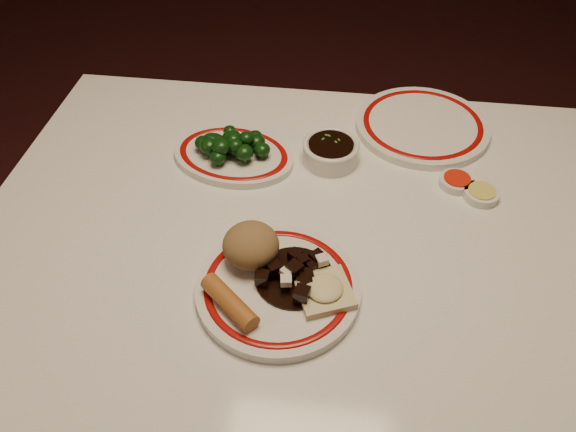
% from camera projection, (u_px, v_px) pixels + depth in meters
% --- Properties ---
extents(ground, '(7.00, 7.00, 0.00)m').
position_uv_depth(ground, '(306.00, 425.00, 1.50)').
color(ground, black).
rests_on(ground, ground).
extents(dining_table, '(1.20, 0.90, 0.75)m').
position_uv_depth(dining_table, '(313.00, 267.00, 1.04)').
color(dining_table, white).
rests_on(dining_table, ground).
extents(main_plate, '(0.29, 0.29, 0.02)m').
position_uv_depth(main_plate, '(278.00, 288.00, 0.87)').
color(main_plate, silver).
rests_on(main_plate, dining_table).
extents(rice_mound, '(0.09, 0.09, 0.07)m').
position_uv_depth(rice_mound, '(251.00, 245.00, 0.88)').
color(rice_mound, olive).
rests_on(rice_mound, main_plate).
extents(spring_roll, '(0.10, 0.09, 0.03)m').
position_uv_depth(spring_roll, '(230.00, 302.00, 0.83)').
color(spring_roll, '#AC642A').
rests_on(spring_roll, main_plate).
extents(fried_wonton, '(0.11, 0.11, 0.02)m').
position_uv_depth(fried_wonton, '(324.00, 290.00, 0.85)').
color(fried_wonton, beige).
rests_on(fried_wonton, main_plate).
extents(stirfry_heap, '(0.13, 0.13, 0.03)m').
position_uv_depth(stirfry_heap, '(296.00, 274.00, 0.87)').
color(stirfry_heap, black).
rests_on(stirfry_heap, main_plate).
extents(broccoli_plate, '(0.28, 0.25, 0.02)m').
position_uv_depth(broccoli_plate, '(234.00, 155.00, 1.11)').
color(broccoli_plate, silver).
rests_on(broccoli_plate, dining_table).
extents(broccoli_pile, '(0.15, 0.11, 0.05)m').
position_uv_depth(broccoli_pile, '(227.00, 144.00, 1.08)').
color(broccoli_pile, '#23471C').
rests_on(broccoli_pile, broccoli_plate).
extents(soy_bowl, '(0.11, 0.11, 0.04)m').
position_uv_depth(soy_bowl, '(331.00, 152.00, 1.10)').
color(soy_bowl, silver).
rests_on(soy_bowl, dining_table).
extents(sweet_sour_dish, '(0.06, 0.06, 0.02)m').
position_uv_depth(sweet_sour_dish, '(456.00, 181.00, 1.05)').
color(sweet_sour_dish, silver).
rests_on(sweet_sour_dish, dining_table).
extents(mustard_dish, '(0.06, 0.06, 0.02)m').
position_uv_depth(mustard_dish, '(481.00, 194.00, 1.03)').
color(mustard_dish, silver).
rests_on(mustard_dish, dining_table).
extents(far_plate, '(0.32, 0.32, 0.02)m').
position_uv_depth(far_plate, '(422.00, 125.00, 1.18)').
color(far_plate, silver).
rests_on(far_plate, dining_table).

